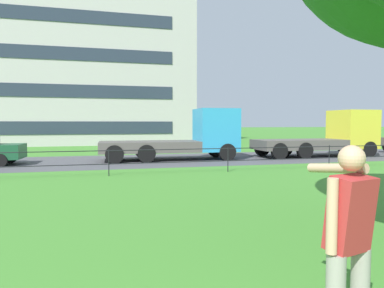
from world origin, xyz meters
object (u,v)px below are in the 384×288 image
flatbed_truck_center (331,136)px  apartment_building_background (39,62)px  person_thrower (348,242)px  flatbed_truck_right (190,137)px

flatbed_truck_center → apartment_building_background: bearing=134.4°
person_thrower → flatbed_truck_right: 16.22m
flatbed_truck_right → flatbed_truck_center: size_ratio=1.01×
flatbed_truck_right → apartment_building_background: (-10.53, 19.53, 6.78)m
flatbed_truck_center → apartment_building_background: size_ratio=0.25×
person_thrower → flatbed_truck_right: (2.60, 16.01, 0.24)m
person_thrower → apartment_building_background: apartment_building_background is taller
flatbed_truck_center → flatbed_truck_right: bearing=179.1°
person_thrower → flatbed_truck_center: size_ratio=0.25×
flatbed_truck_right → flatbed_truck_center: same height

